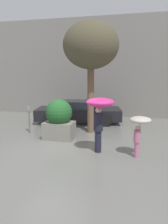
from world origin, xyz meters
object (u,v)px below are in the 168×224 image
(parked_car_near, at_px, (79,112))
(parking_meter, at_px, (29,114))
(person_child, at_px, (140,125))
(person_adult, at_px, (100,110))
(street_tree, at_px, (91,46))
(planter_box, at_px, (59,119))

(parked_car_near, relative_size, parking_meter, 3.96)
(person_child, relative_size, parking_meter, 1.09)
(person_adult, xyz_separation_m, parked_car_near, (-1.90, 4.40, -0.88))
(person_child, distance_m, parking_meter, 5.06)
(person_adult, relative_size, parking_meter, 1.55)
(person_adult, height_order, street_tree, street_tree)
(person_child, height_order, parked_car_near, person_child)
(parked_car_near, relative_size, street_tree, 0.99)
(planter_box, height_order, parked_car_near, planter_box)
(person_child, xyz_separation_m, parked_car_near, (-3.17, 4.47, -0.48))
(person_adult, xyz_separation_m, parking_meter, (-3.45, 1.74, -0.59))
(person_adult, bearing_deg, person_child, 54.29)
(parked_car_near, bearing_deg, street_tree, -161.97)
(planter_box, bearing_deg, parked_car_near, 90.69)
(parked_car_near, xyz_separation_m, street_tree, (1.06, -1.86, 3.19))
(parking_meter, bearing_deg, person_child, -20.96)
(planter_box, xyz_separation_m, person_adult, (1.86, -1.24, 0.63))
(street_tree, distance_m, parking_meter, 3.98)
(street_tree, height_order, parking_meter, street_tree)
(person_adult, relative_size, street_tree, 0.39)
(planter_box, relative_size, parking_meter, 1.35)
(planter_box, height_order, parking_meter, planter_box)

